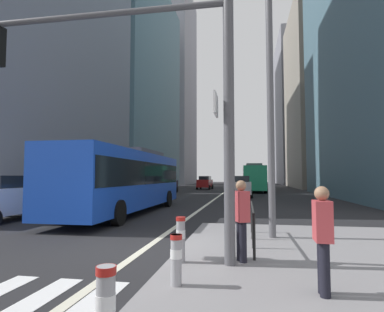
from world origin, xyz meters
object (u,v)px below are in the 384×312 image
Objects in this scene: car_receding_near at (241,186)px; traffic_signal_gantry at (139,75)px; city_bus_blue_oncoming at (127,178)px; bollard_right at (181,237)px; street_lamp_post at (270,63)px; car_receding_far at (257,182)px; pedestrian_waiting at (241,216)px; bollard_front at (105,309)px; city_bus_red_receding at (253,177)px; pedestrian_walking at (323,235)px; sedan_white_oncoming at (3,198)px; bollard_left at (176,257)px; car_oncoming_mid at (205,183)px; car_oncoming_far at (166,184)px.

car_receding_near is 23.16m from traffic_signal_gantry.
bollard_right is (4.76, -9.09, -1.18)m from city_bus_blue_oncoming.
street_lamp_post reaches higher than traffic_signal_gantry.
car_receding_far is 2.67× the size of pedestrian_waiting.
bollard_right is (-0.82, -22.86, -0.33)m from car_receding_near.
bollard_front is at bearing -107.38° from street_lamp_post.
car_receding_near is 22.88m from bollard_right.
traffic_signal_gantry is at bearing 105.04° from bollard_front.
traffic_signal_gantry reaches higher than bollard_right.
pedestrian_walking is at bearing -89.53° from city_bus_red_receding.
bollard_front is at bearing -107.66° from pedestrian_waiting.
bollard_left is at bearing -36.90° from sedan_white_oncoming.
street_lamp_post is 5.08m from pedestrian_waiting.
pedestrian_waiting is at bearing -88.96° from car_receding_near.
car_oncoming_far is at bearing -104.77° from car_oncoming_mid.
car_oncoming_far is 0.54× the size of street_lamp_post.
city_bus_blue_oncoming is 2.82× the size of sedan_white_oncoming.
car_receding_near is at bearing -95.82° from car_receding_far.
bollard_left is (-1.97, -34.71, -1.23)m from city_bus_red_receding.
bollard_right is (-2.87, -43.00, -0.33)m from car_receding_far.
car_oncoming_mid is 18.11m from car_receding_near.
pedestrian_waiting reaches higher than pedestrian_walking.
car_oncoming_far is 4.81× the size of bollard_front.
car_oncoming_mid is (-0.03, 30.99, -0.85)m from city_bus_blue_oncoming.
car_receding_far is at bearing 84.96° from traffic_signal_gantry.
bollard_front is at bearing -76.37° from car_oncoming_far.
bollard_right is at bearing -124.51° from street_lamp_post.
city_bus_blue_oncoming reaches higher than car_receding_near.
car_oncoming_mid is 42.09m from pedestrian_walking.
sedan_white_oncoming is 4.78× the size of bollard_front.
car_receding_near is 20.35m from street_lamp_post.
pedestrian_walking is (2.26, -0.03, 0.43)m from bollard_left.
car_oncoming_mid reaches higher than bollard_front.
street_lamp_post is (1.25, -19.85, 4.29)m from car_receding_near.
street_lamp_post reaches higher than car_oncoming_mid.
car_receding_far is (7.64, 33.91, -0.85)m from city_bus_blue_oncoming.
pedestrian_waiting is 2.07m from pedestrian_walking.
sedan_white_oncoming and car_oncoming_far have the same top height.
car_receding_near is 20.24m from car_receding_far.
bollard_front is 0.56× the size of pedestrian_walking.
car_oncoming_mid is at bearing 96.30° from bollard_front.
bollard_right is 0.55× the size of pedestrian_waiting.
bollard_left is 2.30m from pedestrian_walking.
city_bus_blue_oncoming is 13.19× the size of bollard_right.
bollard_left is (0.19, 2.18, -0.05)m from bollard_front.
pedestrian_waiting reaches higher than bollard_left.
city_bus_red_receding is at bearing 86.65° from bollard_front.
car_receding_near is at bearing 93.88° from pedestrian_walking.
pedestrian_walking is at bearing -0.79° from bollard_left.
street_lamp_post is at bearing 66.93° from bollard_left.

